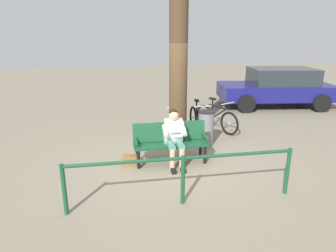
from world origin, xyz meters
TOP-DOWN VIEW (x-y plane):
  - ground_plane at (0.00, 0.00)m, footprint 40.00×40.00m
  - bench at (0.06, -0.02)m, footprint 1.61×0.53m
  - person_reading at (0.01, 0.15)m, footprint 0.50×0.77m
  - handbag at (0.96, 0.03)m, footprint 0.31×0.16m
  - tree_trunk at (-0.37, -1.06)m, footprint 0.44×0.44m
  - litter_bin at (-1.05, -0.86)m, footprint 0.41×0.41m
  - bicycle_purple at (-1.73, -1.90)m, footprint 0.76×1.56m
  - bicycle_blue at (-1.12, -1.75)m, footprint 0.48×1.68m
  - bicycle_green at (-0.55, -1.69)m, footprint 0.77×1.56m
  - railing_fence at (0.24, 1.70)m, footprint 3.79×0.22m
  - parked_car at (-5.09, -4.26)m, footprint 4.45×2.58m

SIDE VIEW (x-z plane):
  - ground_plane at x=0.00m, z-range 0.00..0.00m
  - handbag at x=0.96m, z-range 0.00..0.24m
  - bicycle_purple at x=-1.73m, z-range -0.11..0.83m
  - bicycle_blue at x=-1.12m, z-range -0.11..0.83m
  - bicycle_green at x=-0.55m, z-range -0.11..0.83m
  - litter_bin at x=-1.05m, z-range 0.00..0.88m
  - bench at x=0.06m, z-range 0.07..0.94m
  - railing_fence at x=0.24m, z-range 0.19..1.04m
  - person_reading at x=0.01m, z-range 0.06..1.27m
  - parked_car at x=-5.09m, z-range 0.04..1.51m
  - tree_trunk at x=-0.37m, z-range 0.00..4.12m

